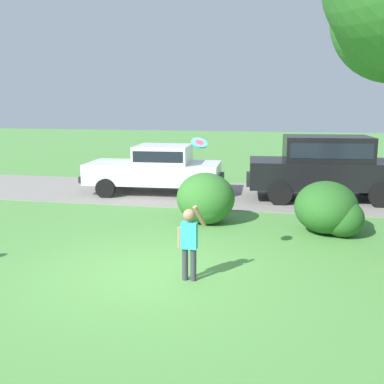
# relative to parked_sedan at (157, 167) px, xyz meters

# --- Properties ---
(ground_plane) EXTENTS (80.00, 80.00, 0.00)m
(ground_plane) POSITION_rel_parked_sedan_xyz_m (1.87, -6.90, -0.85)
(ground_plane) COLOR #518E42
(driveway_strip) EXTENTS (28.00, 4.40, 0.02)m
(driveway_strip) POSITION_rel_parked_sedan_xyz_m (1.87, 0.23, -0.84)
(driveway_strip) COLOR gray
(driveway_strip) RESTS_ON ground
(shrub_near_tree) EXTENTS (1.41, 1.27, 1.24)m
(shrub_near_tree) POSITION_rel_parked_sedan_xyz_m (2.23, -3.40, -0.27)
(shrub_near_tree) COLOR #33702B
(shrub_near_tree) RESTS_ON ground
(shrub_centre_left) EXTENTS (1.50, 1.66, 1.16)m
(shrub_centre_left) POSITION_rel_parked_sedan_xyz_m (5.08, -3.68, -0.30)
(shrub_centre_left) COLOR #286023
(shrub_centre_left) RESTS_ON ground
(parked_sedan) EXTENTS (4.50, 2.29, 1.56)m
(parked_sedan) POSITION_rel_parked_sedan_xyz_m (0.00, 0.00, 0.00)
(parked_sedan) COLOR white
(parked_sedan) RESTS_ON ground
(parked_suv) EXTENTS (4.84, 2.42, 1.92)m
(parked_suv) POSITION_rel_parked_sedan_xyz_m (5.23, 0.08, 0.23)
(parked_suv) COLOR black
(parked_suv) RESTS_ON ground
(child_thrower) EXTENTS (0.46, 0.27, 1.29)m
(child_thrower) POSITION_rel_parked_sedan_xyz_m (2.62, -7.13, -0.13)
(child_thrower) COLOR #383842
(child_thrower) RESTS_ON ground
(frisbee) EXTENTS (0.31, 0.26, 0.22)m
(frisbee) POSITION_rel_parked_sedan_xyz_m (2.67, -6.57, 1.39)
(frisbee) COLOR #337FDB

